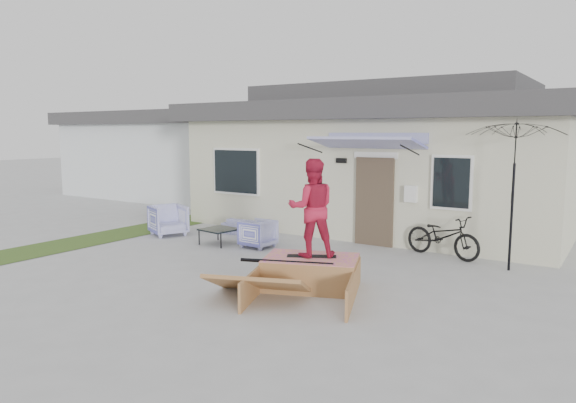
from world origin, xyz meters
The scene contains 13 objects.
ground centered at (0.00, 0.00, 0.00)m, with size 90.00×90.00×0.00m, color #AAAAAA.
grass_strip centered at (-5.20, 2.00, 0.00)m, with size 1.40×8.00×0.01m, color #37541F.
house centered at (0.00, 7.99, 1.94)m, with size 10.80×8.49×4.10m.
neighbor_house centered at (-10.50, 10.00, 1.78)m, with size 8.60×7.60×3.50m.
loveseat centered at (-2.31, 3.90, 0.28)m, with size 1.43×0.42×0.56m, color #4B4DB6.
armchair_left centered at (-4.03, 2.65, 0.44)m, with size 0.85×0.80×0.88m, color #4B4DB6.
armchair_right centered at (-1.19, 2.76, 0.36)m, with size 0.70×0.65×0.72m, color #4B4DB6.
coffee_table centered at (-2.17, 2.53, 0.19)m, with size 0.77×0.77×0.38m, color black.
bicycle centered at (2.74, 4.19, 0.56)m, with size 0.61×1.76×1.12m, color black.
patio_umbrella centered at (4.17, 3.80, 1.75)m, with size 2.04×1.93×2.20m.
skate_ramp centered at (1.52, 0.68, 0.26)m, with size 1.59×2.12×0.53m, color olive, non-canonical shape.
skateboard centered at (1.50, 0.73, 0.56)m, with size 0.86×0.21×0.05m, color black.
skater centered at (1.50, 0.73, 1.43)m, with size 0.83×0.64×1.70m, color #B61C39.
Camera 1 is at (6.08, -6.96, 2.69)m, focal length 32.75 mm.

